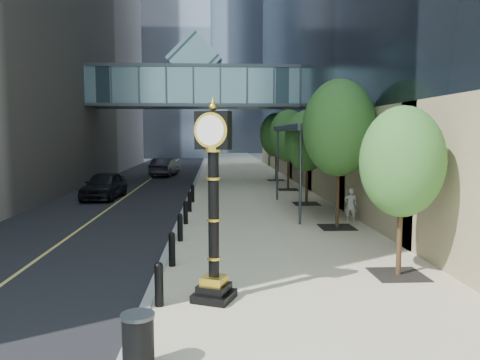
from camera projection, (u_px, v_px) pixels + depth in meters
name	position (u px, v px, depth m)	size (l,w,h in m)	color
ground	(284.00, 324.00, 9.71)	(320.00, 320.00, 0.00)	gray
road	(162.00, 171.00, 49.08)	(8.00, 180.00, 0.02)	black
sidewalk	(238.00, 170.00, 49.50)	(8.00, 180.00, 0.06)	#C1B794
curb	(200.00, 170.00, 49.29)	(0.25, 180.00, 0.07)	gray
distant_tower_c	(197.00, 26.00, 125.37)	(22.00, 22.00, 65.00)	#96A4BD
skywalk	(195.00, 85.00, 36.60)	(17.00, 4.20, 5.80)	slate
entrance_canopy	(313.00, 128.00, 23.39)	(3.00, 8.00, 4.38)	#383F44
bollard_row	(183.00, 221.00, 18.46)	(0.20, 16.20, 0.90)	black
street_trees	(305.00, 136.00, 26.12)	(2.95, 28.48, 6.07)	black
street_clock	(214.00, 216.00, 10.74)	(1.12, 1.12, 4.57)	black
trash_bin	(138.00, 344.00, 7.66)	(0.52, 0.52, 0.90)	black
pedestrian	(351.00, 205.00, 20.45)	(0.56, 0.36, 1.52)	#AEAB9F
car_near	(104.00, 185.00, 28.07)	(1.92, 4.77, 1.63)	black
car_far	(165.00, 167.00, 43.07)	(1.73, 4.97, 1.64)	black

